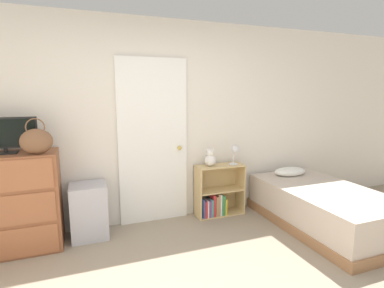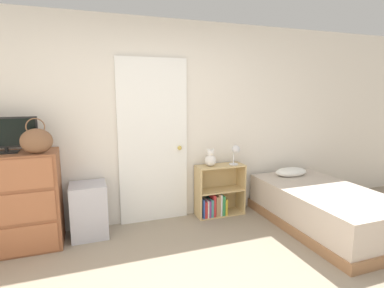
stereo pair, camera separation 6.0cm
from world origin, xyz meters
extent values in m
cube|color=silver|center=(0.00, 2.03, 1.27)|extent=(10.00, 0.06, 2.55)
cube|color=white|center=(-0.03, 1.97, 1.04)|extent=(0.88, 0.04, 2.08)
sphere|color=gold|center=(0.30, 1.93, 0.95)|extent=(0.06, 0.06, 0.06)
cube|color=brown|center=(-1.55, 1.74, 0.52)|extent=(0.85, 0.46, 1.05)
cube|color=#9D5B39|center=(-1.55, 1.51, 0.18)|extent=(0.78, 0.01, 0.31)
cube|color=#9D5B39|center=(-1.55, 1.51, 0.52)|extent=(0.78, 0.01, 0.31)
cube|color=#9D5B39|center=(-1.55, 1.51, 0.87)|extent=(0.78, 0.01, 0.31)
cube|color=black|center=(-1.60, 1.76, 1.05)|extent=(0.21, 0.16, 0.02)
cylinder|color=black|center=(-1.60, 1.76, 1.08)|extent=(0.04, 0.04, 0.04)
cube|color=black|center=(-1.60, 1.76, 1.26)|extent=(0.61, 0.02, 0.31)
cube|color=black|center=(-1.60, 1.74, 1.26)|extent=(0.57, 0.01, 0.28)
ellipsoid|color=brown|center=(-1.30, 1.61, 1.18)|extent=(0.30, 0.13, 0.26)
torus|color=brown|center=(-1.30, 1.61, 1.32)|extent=(0.18, 0.01, 0.18)
cube|color=#ADADB7|center=(-0.85, 1.78, 0.31)|extent=(0.40, 0.38, 0.63)
cube|color=tan|center=(0.53, 1.84, 0.35)|extent=(0.02, 0.26, 0.69)
cube|color=tan|center=(1.17, 1.84, 0.35)|extent=(0.02, 0.26, 0.69)
cube|color=tan|center=(0.85, 1.84, 0.01)|extent=(0.62, 0.26, 0.02)
cube|color=tan|center=(0.85, 1.84, 0.35)|extent=(0.62, 0.26, 0.02)
cube|color=tan|center=(0.85, 1.84, 0.69)|extent=(0.62, 0.26, 0.02)
cube|color=tan|center=(0.85, 1.97, 0.35)|extent=(0.66, 0.01, 0.69)
cube|color=#3359B2|center=(0.57, 1.82, 0.15)|extent=(0.02, 0.20, 0.26)
cube|color=red|center=(0.60, 1.80, 0.13)|extent=(0.04, 0.16, 0.22)
cube|color=white|center=(0.63, 1.82, 0.13)|extent=(0.02, 0.19, 0.23)
cube|color=#8C3F8C|center=(0.66, 1.81, 0.13)|extent=(0.02, 0.17, 0.22)
cube|color=teal|center=(0.69, 1.83, 0.14)|extent=(0.03, 0.22, 0.23)
cube|color=red|center=(0.73, 1.83, 0.17)|extent=(0.03, 0.21, 0.30)
cube|color=tan|center=(0.76, 1.80, 0.15)|extent=(0.03, 0.15, 0.27)
cube|color=tan|center=(0.79, 1.83, 0.17)|extent=(0.02, 0.22, 0.30)
cube|color=white|center=(0.82, 1.82, 0.17)|extent=(0.02, 0.19, 0.30)
cube|color=#338C4C|center=(0.86, 1.80, 0.15)|extent=(0.04, 0.16, 0.27)
cube|color=gold|center=(0.90, 1.81, 0.13)|extent=(0.03, 0.17, 0.22)
sphere|color=silver|center=(0.70, 1.84, 0.77)|extent=(0.15, 0.15, 0.15)
sphere|color=silver|center=(0.70, 1.84, 0.87)|extent=(0.09, 0.09, 0.09)
sphere|color=silver|center=(0.70, 1.80, 0.86)|extent=(0.03, 0.03, 0.03)
sphere|color=silver|center=(0.67, 1.84, 0.91)|extent=(0.04, 0.04, 0.04)
sphere|color=silver|center=(0.74, 1.84, 0.91)|extent=(0.04, 0.04, 0.04)
cylinder|color=silver|center=(1.03, 1.82, 0.70)|extent=(0.12, 0.12, 0.01)
cylinder|color=silver|center=(1.03, 1.82, 0.79)|extent=(0.01, 0.01, 0.17)
sphere|color=silver|center=(1.05, 1.80, 0.91)|extent=(0.11, 0.11, 0.11)
cube|color=#996B47|center=(1.90, 1.05, 0.06)|extent=(1.07, 1.84, 0.12)
cube|color=beige|center=(1.90, 1.05, 0.30)|extent=(1.04, 1.79, 0.37)
ellipsoid|color=white|center=(1.90, 1.72, 0.54)|extent=(0.48, 0.28, 0.12)
camera|label=1|loc=(-0.88, -1.68, 1.66)|focal=28.00mm
camera|label=2|loc=(-0.83, -1.70, 1.66)|focal=28.00mm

